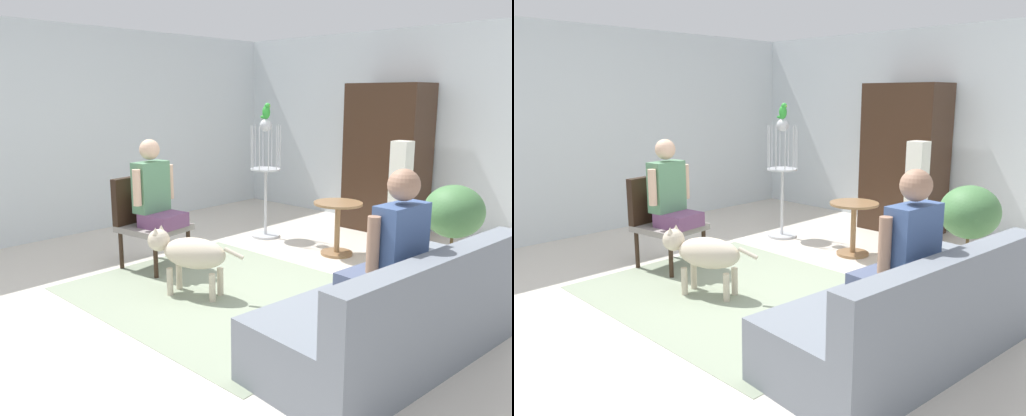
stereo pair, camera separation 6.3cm
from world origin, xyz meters
TOP-DOWN VIEW (x-y plane):
  - ground_plane at (0.00, 0.00)m, footprint 7.64×7.64m
  - back_wall at (0.00, 3.24)m, footprint 6.72×0.12m
  - left_wall at (-3.12, 0.30)m, footprint 0.12×6.97m
  - area_rug at (-0.15, -0.17)m, footprint 2.60×2.15m
  - couch at (1.52, -0.19)m, footprint 1.05×2.04m
  - armchair at (-1.35, -0.19)m, footprint 0.67×0.65m
  - person_on_couch at (1.48, -0.20)m, footprint 0.51×0.55m
  - person_on_armchair at (-1.20, -0.17)m, footprint 0.48×0.52m
  - round_end_table at (-0.14, 1.49)m, footprint 0.53×0.53m
  - dog at (-0.37, -0.41)m, footprint 0.86×0.48m
  - bird_cage_stand at (-1.23, 1.50)m, footprint 0.37×0.37m
  - parrot at (-1.22, 1.50)m, footprint 0.17×0.10m
  - potted_plant at (1.16, 1.48)m, footprint 0.55×0.55m
  - column_lamp at (0.44, 1.77)m, footprint 0.20×0.20m
  - armoire_cabinet at (-0.34, 2.83)m, footprint 1.00×0.56m

SIDE VIEW (x-z plane):
  - ground_plane at x=0.00m, z-range 0.00..0.00m
  - area_rug at x=-0.15m, z-range 0.00..0.01m
  - couch at x=1.52m, z-range -0.12..0.68m
  - round_end_table at x=-0.14m, z-range 0.07..0.66m
  - dog at x=-0.37m, z-range 0.09..0.69m
  - armchair at x=-1.35m, z-range 0.07..1.00m
  - potted_plant at x=1.16m, z-range 0.13..1.07m
  - column_lamp at x=0.44m, z-range -0.01..1.27m
  - bird_cage_stand at x=-1.23m, z-range -0.03..1.43m
  - person_on_couch at x=1.48m, z-range 0.32..1.19m
  - person_on_armchair at x=-1.20m, z-range 0.36..1.23m
  - armoire_cabinet at x=-0.34m, z-range 0.00..1.89m
  - back_wall at x=0.00m, z-range 0.00..2.58m
  - left_wall at x=-3.12m, z-range 0.00..2.58m
  - parrot at x=-1.22m, z-range 1.45..1.64m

